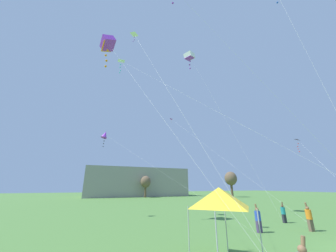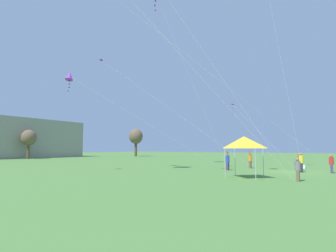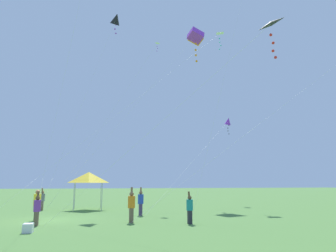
# 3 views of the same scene
# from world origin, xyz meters

# --- Properties ---
(ground_plane) EXTENTS (220.00, 220.00, 0.00)m
(ground_plane) POSITION_xyz_m (0.00, 0.00, 0.00)
(ground_plane) COLOR #4C7A38
(distant_building) EXTENTS (32.77, 15.40, 8.94)m
(distant_building) POSITION_xyz_m (2.05, 61.18, 4.47)
(distant_building) COLOR gray
(distant_building) RESTS_ON ground
(tree_far_right) EXTENTS (3.76, 3.76, 7.58)m
(tree_far_right) POSITION_xyz_m (28.17, 43.43, 5.39)
(tree_far_right) COLOR brown
(tree_far_right) RESTS_ON ground
(tree_far_centre) EXTENTS (3.05, 3.05, 6.15)m
(tree_far_centre) POSITION_xyz_m (2.86, 51.54, 4.37)
(tree_far_centre) COLOR brown
(tree_far_centre) RESTS_ON ground
(festival_tent) EXTENTS (2.46, 2.46, 3.12)m
(festival_tent) POSITION_xyz_m (-7.61, 2.52, 2.66)
(festival_tent) COLOR #B7B7BC
(festival_tent) RESTS_ON ground
(cooler_box) EXTENTS (0.60, 0.42, 0.41)m
(cooler_box) POSITION_xyz_m (4.83, -0.11, 0.20)
(cooler_box) COLOR white
(cooler_box) RESTS_ON ground
(person_yellow_shirt) EXTENTS (0.43, 0.43, 1.81)m
(person_yellow_shirt) POSITION_xyz_m (-0.17, -0.47, 0.98)
(person_yellow_shirt) COLOR #282833
(person_yellow_shirt) RESTS_ON ground
(person_grey_shirt) EXTENTS (0.37, 0.37, 1.81)m
(person_grey_shirt) POSITION_xyz_m (-7.63, -1.09, 0.88)
(person_grey_shirt) COLOR brown
(person_grey_shirt) RESTS_ON ground
(person_blue_shirt) EXTENTS (0.39, 0.39, 1.92)m
(person_blue_shirt) POSITION_xyz_m (-1.68, 6.06, 0.93)
(person_blue_shirt) COLOR #473860
(person_blue_shirt) RESTS_ON ground
(person_purple_shirt) EXTENTS (0.36, 0.36, 1.78)m
(person_purple_shirt) POSITION_xyz_m (2.41, -0.11, 0.86)
(person_purple_shirt) COLOR brown
(person_purple_shirt) RESTS_ON ground
(person_teal_shirt) EXTENTS (0.36, 0.36, 1.75)m
(person_teal_shirt) POSITION_xyz_m (3.50, 7.97, 0.85)
(person_teal_shirt) COLOR #282833
(person_teal_shirt) RESTS_ON ground
(person_red_shirt) EXTENTS (0.39, 0.39, 1.63)m
(person_red_shirt) POSITION_xyz_m (0.42, -2.84, 0.88)
(person_red_shirt) COLOR #473860
(person_red_shirt) RESTS_ON ground
(person_orange_shirt) EXTENTS (0.41, 0.41, 1.98)m
(person_orange_shirt) POSITION_xyz_m (2.23, 4.91, 0.96)
(person_orange_shirt) COLOR brown
(person_orange_shirt) RESTS_ON ground
(kite_purple_delta_1) EXTENTS (2.08, 23.48, 16.49)m
(kite_purple_delta_1) POSITION_xyz_m (1.08, 27.05, 15.78)
(kite_purple_delta_1) COLOR silver
(kite_purple_delta_1) RESTS_ON ground
(kite_purple_diamond_3) EXTENTS (10.84, 11.55, 9.49)m
(kite_purple_diamond_3) POSITION_xyz_m (-12.17, 17.50, 8.99)
(kite_purple_diamond_3) COLOR silver
(kite_purple_diamond_3) RESTS_ON ground
(kite_black_delta_6) EXTENTS (7.90, 9.62, 8.97)m
(kite_black_delta_6) POSITION_xyz_m (10.05, 9.40, 8.54)
(kite_black_delta_6) COLOR silver
(kite_black_delta_6) RESTS_ON ground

